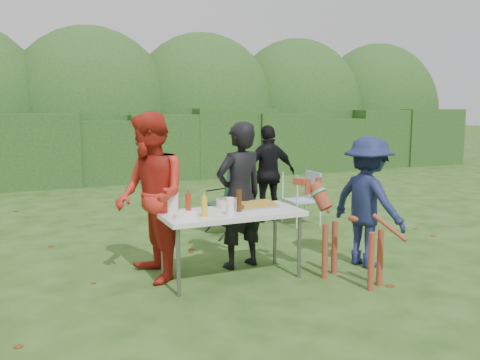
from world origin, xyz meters
name	(u,v)px	position (x,y,z in m)	size (l,w,h in m)	color
ground	(232,285)	(0.00, 0.00, 0.00)	(80.00, 80.00, 0.00)	#1E4211
hedge_row	(103,148)	(0.00, 8.00, 0.85)	(22.00, 1.40, 1.70)	#23471C
shrub_backdrop	(92,116)	(0.00, 9.60, 1.60)	(20.00, 2.60, 3.20)	#3D6628
folding_table	(231,216)	(0.08, 0.20, 0.69)	(1.50, 0.70, 0.74)	silver
person_cook	(240,195)	(0.33, 0.53, 0.84)	(0.61, 0.40, 1.68)	black
person_red_jacket	(151,197)	(-0.71, 0.52, 0.90)	(0.88, 0.68, 1.80)	red
person_black_puffy	(269,174)	(1.72, 2.51, 0.78)	(0.91, 0.38, 1.56)	black
child	(368,202)	(1.70, -0.02, 0.75)	(0.98, 0.56, 1.51)	#1A214B
dog	(353,234)	(1.20, -0.43, 0.52)	(1.09, 0.44, 1.04)	brown
camping_chair	(227,200)	(0.80, 2.02, 0.49)	(0.62, 0.62, 0.99)	#193E28
lawn_chair	(301,198)	(2.09, 2.09, 0.42)	(0.50, 0.50, 0.84)	#487FC3
food_tray	(256,206)	(0.42, 0.30, 0.75)	(0.45, 0.30, 0.02)	#B7B7BA
focaccia_bread	(256,204)	(0.42, 0.30, 0.78)	(0.40, 0.26, 0.04)	#A98828
mustard_bottle	(204,207)	(-0.27, 0.06, 0.84)	(0.06, 0.06, 0.20)	yellow
ketchup_bottle	(188,205)	(-0.40, 0.19, 0.85)	(0.06, 0.06, 0.22)	maroon
beer_bottle	(239,200)	(0.15, 0.15, 0.86)	(0.06, 0.06, 0.24)	#47230F
paper_towel_roll	(173,201)	(-0.51, 0.37, 0.87)	(0.12, 0.12, 0.26)	white
cup_stack	(230,206)	(0.00, 0.04, 0.83)	(0.08, 0.08, 0.18)	white
pasta_bowl	(228,203)	(0.13, 0.40, 0.79)	(0.26, 0.26, 0.10)	silver
plate_stack	(185,215)	(-0.46, 0.09, 0.77)	(0.24, 0.24, 0.05)	white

